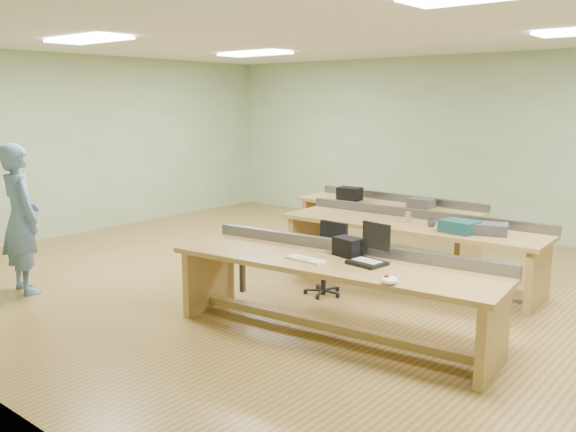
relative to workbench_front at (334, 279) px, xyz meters
The scene contains 21 objects.
floor 1.79m from the workbench_front, 129.58° to the left, with size 10.00×10.00×0.00m, color olive.
ceiling 2.97m from the workbench_front, 129.58° to the left, with size 10.00×10.00×0.00m, color silver.
wall_back 5.50m from the workbench_front, 101.50° to the left, with size 10.00×0.04×3.00m, color #9EBA8D.
wall_left 6.29m from the workbench_front, 167.87° to the left, with size 0.04×8.00×3.00m, color #9EBA8D.
fluor_panels 2.94m from the workbench_front, 129.58° to the left, with size 6.20×3.50×0.03m.
workbench_front is the anchor object (origin of this frame).
workbench_mid 2.08m from the workbench_front, 98.10° to the left, with size 3.32×1.03×0.86m.
workbench_back 3.36m from the workbench_front, 111.84° to the left, with size 2.86×0.90×0.86m.
person 3.82m from the workbench_front, 161.60° to the right, with size 0.64×0.42×1.76m, color #61839E.
laptop_base 0.39m from the workbench_front, 10.81° to the left, with size 0.32×0.26×0.03m, color black.
laptop_screen 0.59m from the workbench_front, 28.56° to the left, with size 0.32×0.02×0.25m, color black.
keyboard 0.33m from the workbench_front, 137.01° to the right, with size 0.40×0.13×0.02m, color white.
trackball_mouse 0.89m from the workbench_front, 22.78° to the right, with size 0.14×0.16×0.07m, color white.
camera_bag 0.35m from the workbench_front, 85.24° to the left, with size 0.27×0.17×0.18m, color black.
task_chair 1.33m from the workbench_front, 129.33° to the left, with size 0.47×0.47×0.84m.
parts_bin_teal 1.99m from the workbench_front, 78.73° to the left, with size 0.39×0.30×0.14m, color #154045.
parts_bin_grey 2.17m from the workbench_front, 72.19° to the left, with size 0.45×0.28×0.12m, color #38383B.
mug 2.04m from the workbench_front, 90.21° to the left, with size 0.11×0.11×0.09m, color #38383B.
drinks_can 2.11m from the workbench_front, 99.51° to the left, with size 0.07×0.07×0.13m, color silver.
storage_box_back 3.59m from the workbench_front, 121.59° to the left, with size 0.34×0.24×0.20m, color black.
tray_back 3.22m from the workbench_front, 102.98° to the left, with size 0.33×0.24×0.13m, color #38383B.
Camera 1 is at (4.30, -5.88, 2.23)m, focal length 38.00 mm.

